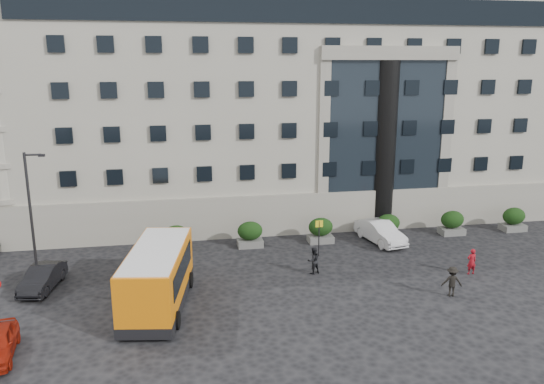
{
  "coord_description": "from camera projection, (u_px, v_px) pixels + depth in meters",
  "views": [
    {
      "loc": [
        -3.71,
        -27.85,
        12.79
      ],
      "look_at": [
        2.01,
        3.55,
        5.0
      ],
      "focal_mm": 35.0,
      "sensor_mm": 36.0,
      "label": 1
    }
  ],
  "objects": [
    {
      "name": "ground",
      "position": [
        249.0,
        293.0,
        30.3
      ],
      "size": [
        120.0,
        120.0,
        0.0
      ],
      "primitive_type": "plane",
      "color": "black",
      "rests_on": "ground"
    },
    {
      "name": "civic_building",
      "position": [
        278.0,
        104.0,
        50.24
      ],
      "size": [
        44.0,
        24.0,
        18.0
      ],
      "primitive_type": "cube",
      "color": "gray",
      "rests_on": "ground"
    },
    {
      "name": "entrance_column",
      "position": [
        384.0,
        147.0,
        40.69
      ],
      "size": [
        1.8,
        1.8,
        13.0
      ],
      "primitive_type": "cylinder",
      "color": "black",
      "rests_on": "ground"
    },
    {
      "name": "hedge_a",
      "position": [
        176.0,
        238.0,
        36.83
      ],
      "size": [
        1.8,
        1.26,
        1.84
      ],
      "color": "#575755",
      "rests_on": "ground"
    },
    {
      "name": "hedge_b",
      "position": [
        250.0,
        234.0,
        37.74
      ],
      "size": [
        1.8,
        1.26,
        1.84
      ],
      "color": "#575755",
      "rests_on": "ground"
    },
    {
      "name": "hedge_c",
      "position": [
        321.0,
        230.0,
        38.65
      ],
      "size": [
        1.8,
        1.26,
        1.84
      ],
      "color": "#575755",
      "rests_on": "ground"
    },
    {
      "name": "hedge_d",
      "position": [
        388.0,
        226.0,
        39.55
      ],
      "size": [
        1.8,
        1.26,
        1.84
      ],
      "color": "#575755",
      "rests_on": "ground"
    },
    {
      "name": "hedge_e",
      "position": [
        452.0,
        223.0,
        40.46
      ],
      "size": [
        1.8,
        1.26,
        1.84
      ],
      "color": "#575755",
      "rests_on": "ground"
    },
    {
      "name": "hedge_f",
      "position": [
        514.0,
        219.0,
        41.37
      ],
      "size": [
        1.8,
        1.26,
        1.84
      ],
      "color": "#575755",
      "rests_on": "ground"
    },
    {
      "name": "street_lamp",
      "position": [
        32.0,
        215.0,
        30.05
      ],
      "size": [
        1.16,
        0.18,
        8.0
      ],
      "color": "#262628",
      "rests_on": "ground"
    },
    {
      "name": "bus_stop_sign",
      "position": [
        319.0,
        232.0,
        35.62
      ],
      "size": [
        0.5,
        0.08,
        2.52
      ],
      "color": "#262628",
      "rests_on": "ground"
    },
    {
      "name": "minibus",
      "position": [
        158.0,
        275.0,
        28.19
      ],
      "size": [
        3.94,
        8.17,
        3.27
      ],
      "rotation": [
        0.0,
        0.0,
        -0.16
      ],
      "color": "orange",
      "rests_on": "ground"
    },
    {
      "name": "red_truck",
      "position": [
        39.0,
        202.0,
        44.84
      ],
      "size": [
        2.95,
        5.14,
        2.61
      ],
      "rotation": [
        0.0,
        0.0,
        -0.17
      ],
      "color": "maroon",
      "rests_on": "ground"
    },
    {
      "name": "parked_car_b",
      "position": [
        43.0,
        278.0,
        30.69
      ],
      "size": [
        2.12,
        4.32,
        1.36
      ],
      "primitive_type": "imported",
      "rotation": [
        0.0,
        0.0,
        -0.17
      ],
      "color": "black",
      "rests_on": "ground"
    },
    {
      "name": "parked_car_d",
      "position": [
        83.0,
        214.0,
        43.42
      ],
      "size": [
        2.49,
        5.18,
        1.42
      ],
      "primitive_type": "imported",
      "rotation": [
        0.0,
        0.0,
        -0.03
      ],
      "color": "black",
      "rests_on": "ground"
    },
    {
      "name": "white_taxi",
      "position": [
        380.0,
        232.0,
        38.66
      ],
      "size": [
        2.61,
        5.03,
        1.58
      ],
      "primitive_type": "imported",
      "rotation": [
        0.0,
        0.0,
        0.2
      ],
      "color": "silver",
      "rests_on": "ground"
    },
    {
      "name": "pedestrian_a",
      "position": [
        472.0,
        262.0,
        32.8
      ],
      "size": [
        0.61,
        0.41,
        1.65
      ],
      "primitive_type": "imported",
      "rotation": [
        0.0,
        0.0,
        3.17
      ],
      "color": "maroon",
      "rests_on": "ground"
    },
    {
      "name": "pedestrian_b",
      "position": [
        313.0,
        260.0,
        32.9
      ],
      "size": [
        1.0,
        0.89,
        1.71
      ],
      "primitive_type": "imported",
      "rotation": [
        0.0,
        0.0,
        3.48
      ],
      "color": "black",
      "rests_on": "ground"
    },
    {
      "name": "pedestrian_c",
      "position": [
        452.0,
        281.0,
        29.71
      ],
      "size": [
        1.25,
        0.91,
        1.74
      ],
      "primitive_type": "imported",
      "rotation": [
        0.0,
        0.0,
        2.88
      ],
      "color": "black",
      "rests_on": "ground"
    }
  ]
}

